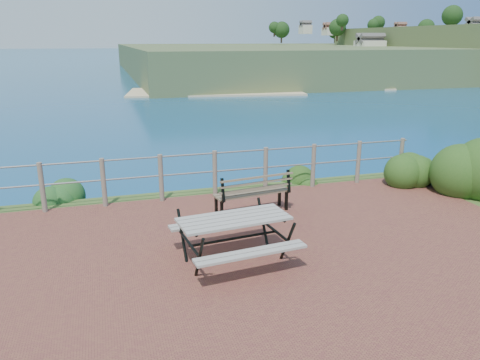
% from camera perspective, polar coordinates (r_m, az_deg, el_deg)
% --- Properties ---
extents(ground, '(10.00, 7.00, 0.12)m').
position_cam_1_polar(ground, '(7.21, 3.28, -10.33)').
color(ground, brown).
rests_on(ground, ground).
extents(ocean, '(1200.00, 1200.00, 0.00)m').
position_cam_1_polar(ocean, '(206.07, -16.35, 15.32)').
color(ocean, '#156382').
rests_on(ocean, ground).
extents(safety_railing, '(9.40, 0.10, 1.00)m').
position_cam_1_polar(safety_railing, '(10.01, -3.08, 1.08)').
color(safety_railing, '#6B5B4C').
rests_on(safety_railing, ground).
extents(distant_bay, '(290.00, 232.36, 24.00)m').
position_cam_1_polar(distant_bay, '(272.52, 24.48, 14.42)').
color(distant_bay, '#41572B').
rests_on(distant_bay, ground).
extents(picnic_table, '(1.73, 1.43, 0.70)m').
position_cam_1_polar(picnic_table, '(7.13, -0.74, -6.63)').
color(picnic_table, gray).
rests_on(picnic_table, ground).
extents(park_bench, '(1.53, 0.58, 0.84)m').
position_cam_1_polar(park_bench, '(9.01, 1.47, -0.80)').
color(park_bench, brown).
rests_on(park_bench, ground).
extents(shrub_right_front, '(1.55, 1.55, 2.19)m').
position_cam_1_polar(shrub_right_front, '(11.55, 27.23, -1.62)').
color(shrub_right_front, '#1D4615').
rests_on(shrub_right_front, ground).
extents(shrub_right_edge, '(0.98, 0.98, 1.40)m').
position_cam_1_polar(shrub_right_edge, '(11.88, 19.45, -0.21)').
color(shrub_right_edge, '#1D4615').
rests_on(shrub_right_edge, ground).
extents(shrub_lip_west, '(0.84, 0.84, 0.61)m').
position_cam_1_polar(shrub_lip_west, '(10.80, -21.41, -2.09)').
color(shrub_lip_west, '#1E5222').
rests_on(shrub_lip_west, ground).
extents(shrub_lip_east, '(0.77, 0.77, 0.50)m').
position_cam_1_polar(shrub_lip_east, '(11.34, 7.82, -0.17)').
color(shrub_lip_east, '#1D4615').
rests_on(shrub_lip_east, ground).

